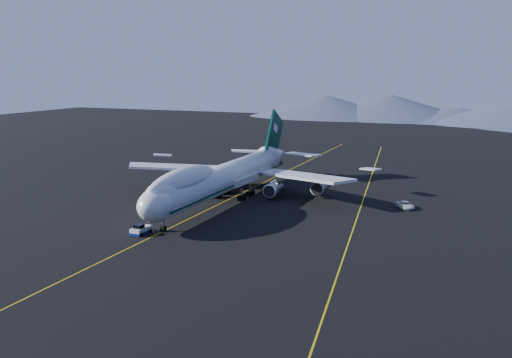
% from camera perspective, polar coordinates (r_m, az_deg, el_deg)
% --- Properties ---
extents(ground, '(500.00, 500.00, 0.00)m').
position_cam_1_polar(ground, '(132.54, -3.20, -2.28)').
color(ground, black).
rests_on(ground, ground).
extents(taxiway_line_main, '(0.25, 220.00, 0.01)m').
position_cam_1_polar(taxiway_line_main, '(132.53, -3.20, -2.28)').
color(taxiway_line_main, gold).
rests_on(taxiway_line_main, ground).
extents(taxiway_line_side, '(28.08, 198.09, 0.01)m').
position_cam_1_polar(taxiway_line_side, '(132.26, 10.53, -2.48)').
color(taxiway_line_side, gold).
rests_on(taxiway_line_side, ground).
extents(boeing_747, '(59.62, 72.43, 19.37)m').
position_cam_1_polar(boeing_747, '(131.35, -3.22, 0.19)').
color(boeing_747, silver).
rests_on(boeing_747, ground).
extents(pushback_tug, '(2.63, 4.50, 1.95)m').
position_cam_1_polar(pushback_tug, '(109.12, -11.44, -5.08)').
color(pushback_tug, silver).
rests_on(pushback_tug, ground).
extents(service_van, '(5.13, 6.07, 1.54)m').
position_cam_1_polar(service_van, '(130.14, 14.70, -2.53)').
color(service_van, silver).
rests_on(service_van, ground).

